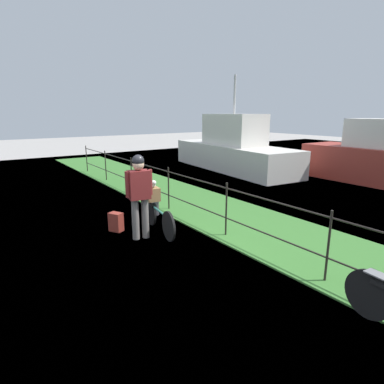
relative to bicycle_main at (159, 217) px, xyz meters
name	(u,v)px	position (x,y,z in m)	size (l,w,h in m)	color
ground_plane	(143,259)	(0.99, -0.87, -0.32)	(60.00, 60.00, 0.00)	#9E9993
grass_strip	(256,227)	(0.99, 1.88, -0.31)	(27.00, 2.40, 0.03)	#38702D
iron_fence	(226,205)	(0.99, 1.00, 0.33)	(18.04, 0.04, 1.11)	#28231E
bicycle_main	(159,217)	(0.00, 0.00, 0.00)	(1.64, 0.31, 0.60)	black
wooden_crate	(152,194)	(-0.38, 0.06, 0.42)	(0.37, 0.26, 0.29)	olive
terrier_dog	(152,184)	(-0.35, 0.05, 0.64)	(0.32, 0.18, 0.18)	silver
cyclist_person	(139,190)	(0.10, -0.47, 0.68)	(0.32, 0.54, 1.68)	slate
backpack_on_paving	(116,222)	(-0.57, -0.72, -0.12)	(0.28, 0.18, 0.40)	maroon
mooring_bollard	(155,207)	(-1.09, 0.50, -0.13)	(0.20, 0.20, 0.38)	#38383D
moored_boat_near	(233,150)	(-4.96, 6.51, 0.55)	(6.98, 2.73, 4.00)	silver
moored_boat_far	(382,160)	(0.24, 8.84, 0.53)	(5.41, 2.02, 3.85)	#9E3328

